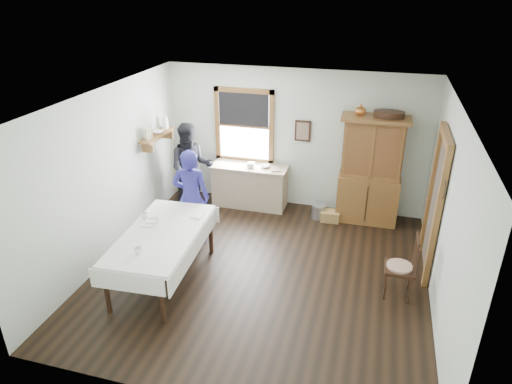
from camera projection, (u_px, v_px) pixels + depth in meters
room at (261, 194)px, 6.54m from camera, size 5.01×5.01×2.70m
window at (244, 122)px, 8.80m from camera, size 1.18×0.07×1.48m
doorway at (436, 201)px, 6.76m from camera, size 0.09×1.14×2.22m
wall_shelf at (158, 133)px, 8.36m from camera, size 0.24×1.00×0.44m
framed_picture at (303, 131)px, 8.56m from camera, size 0.30×0.04×0.40m
rug_beater at (445, 181)px, 6.05m from camera, size 0.01×0.27×0.27m
work_counter at (250, 186)px, 9.03m from camera, size 1.49×0.57×0.85m
china_hutch at (370, 171)px, 8.23m from camera, size 1.19×0.58×2.00m
dining_table at (164, 256)px, 6.78m from camera, size 1.19×2.10×0.82m
spindle_chair at (400, 266)px, 6.41m from camera, size 0.46×0.46×0.99m
pail at (318, 211)px, 8.66m from camera, size 0.31×0.31×0.27m
wicker_basket at (330, 216)px, 8.57m from camera, size 0.36×0.26×0.20m
woman_blue at (191, 201)px, 7.61m from camera, size 0.63×0.47×1.57m
figure_dark at (191, 171)px, 8.74m from camera, size 0.95×0.86×1.61m
table_cup_a at (144, 216)px, 6.98m from camera, size 0.15×0.15×0.09m
table_cup_b at (138, 251)px, 6.08m from camera, size 0.13×0.13×0.10m
table_bowl at (152, 221)px, 6.86m from camera, size 0.27×0.27×0.05m
counter_book at (270, 169)px, 8.66m from camera, size 0.22×0.25×0.02m
counter_bowl at (265, 166)px, 8.76m from camera, size 0.22×0.22×0.06m
shelf_bowl at (158, 132)px, 8.36m from camera, size 0.22×0.22×0.05m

